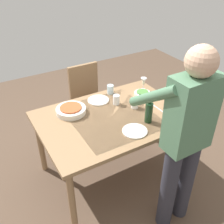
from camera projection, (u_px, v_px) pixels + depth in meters
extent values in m
plane|color=brown|center=(112.00, 172.00, 3.01)|extent=(6.00, 6.00, 0.00)
cube|color=#93704C|center=(112.00, 118.00, 2.60)|extent=(1.43, 1.01, 0.04)
cube|color=#B2B7C1|center=(112.00, 116.00, 2.59)|extent=(0.79, 0.86, 0.00)
cylinder|color=#93704C|center=(138.00, 112.00, 3.40)|extent=(0.06, 0.06, 0.73)
cylinder|color=#93704C|center=(40.00, 144.00, 2.85)|extent=(0.06, 0.06, 0.73)
cylinder|color=#93704C|center=(186.00, 150.00, 2.77)|extent=(0.06, 0.06, 0.73)
cylinder|color=#93704C|center=(72.00, 202.00, 2.22)|extent=(0.06, 0.06, 0.73)
cube|color=brown|center=(90.00, 103.00, 3.40)|extent=(0.40, 0.40, 0.04)
cube|color=#93704C|center=(83.00, 81.00, 3.40)|extent=(0.40, 0.04, 0.45)
cylinder|color=#93704C|center=(97.00, 108.00, 3.72)|extent=(0.04, 0.04, 0.43)
cylinder|color=#93704C|center=(74.00, 115.00, 3.58)|extent=(0.04, 0.04, 0.43)
cylinder|color=#93704C|center=(108.00, 120.00, 3.48)|extent=(0.04, 0.04, 0.43)
cylinder|color=#93704C|center=(85.00, 128.00, 3.33)|extent=(0.04, 0.04, 0.43)
cylinder|color=#2D2D38|center=(168.00, 189.00, 2.24)|extent=(0.14, 0.14, 0.88)
cylinder|color=#2D2D38|center=(186.00, 180.00, 2.32)|extent=(0.14, 0.14, 0.88)
cube|color=#4C7556|center=(191.00, 114.00, 1.88)|extent=(0.36, 0.20, 0.60)
sphere|color=tan|center=(202.00, 61.00, 1.66)|extent=(0.22, 0.22, 0.22)
cylinder|color=#4C7556|center=(153.00, 97.00, 1.94)|extent=(0.08, 0.52, 0.40)
cylinder|color=#4C7556|center=(187.00, 86.00, 2.08)|extent=(0.08, 0.52, 0.40)
cylinder|color=black|center=(149.00, 113.00, 2.46)|extent=(0.07, 0.07, 0.20)
cylinder|color=black|center=(150.00, 100.00, 2.38)|extent=(0.03, 0.03, 0.08)
cylinder|color=black|center=(150.00, 95.00, 2.36)|extent=(0.03, 0.03, 0.02)
cylinder|color=white|center=(143.00, 90.00, 3.05)|extent=(0.06, 0.06, 0.01)
cylinder|color=white|center=(143.00, 87.00, 3.02)|extent=(0.01, 0.01, 0.07)
cone|color=white|center=(144.00, 81.00, 2.98)|extent=(0.07, 0.07, 0.07)
cylinder|color=beige|center=(143.00, 83.00, 3.00)|extent=(0.03, 0.03, 0.03)
cylinder|color=silver|center=(135.00, 104.00, 2.70)|extent=(0.07, 0.07, 0.09)
cylinder|color=silver|center=(116.00, 100.00, 2.75)|extent=(0.07, 0.07, 0.10)
cylinder|color=silver|center=(110.00, 89.00, 2.95)|extent=(0.07, 0.07, 0.10)
cylinder|color=silver|center=(71.00, 110.00, 2.62)|extent=(0.30, 0.30, 0.05)
cylinder|color=#C6562D|center=(71.00, 109.00, 2.61)|extent=(0.22, 0.22, 0.03)
cylinder|color=silver|center=(142.00, 95.00, 2.89)|extent=(0.18, 0.18, 0.05)
cylinder|color=#4C843D|center=(142.00, 93.00, 2.88)|extent=(0.13, 0.13, 0.03)
cylinder|color=silver|center=(135.00, 131.00, 2.38)|extent=(0.23, 0.23, 0.01)
cylinder|color=silver|center=(98.00, 100.00, 2.84)|extent=(0.23, 0.23, 0.01)
cube|color=silver|center=(159.00, 109.00, 2.69)|extent=(0.02, 0.18, 0.00)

